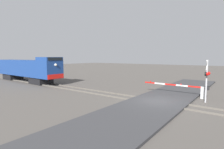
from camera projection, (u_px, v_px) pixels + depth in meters
The scene contains 7 objects.
ground_plane at pixel (157, 103), 15.96m from camera, with size 160.00×160.00×0.00m, color #514C47.
rail_track_left at pixel (154, 104), 15.38m from camera, with size 0.08×80.00×0.15m, color #59544C.
rail_track_right at pixel (160, 100), 16.52m from camera, with size 0.08×80.00×0.15m, color #59544C.
road_surface at pixel (157, 102), 15.95m from camera, with size 36.00×5.05×0.16m, color #38383A.
locomotive at pixel (26, 69), 29.69m from camera, with size 2.73×17.19×4.13m.
crossing_signal at pixel (207, 76), 15.81m from camera, with size 1.18×0.33×3.87m.
crossing_gate at pixel (192, 89), 18.01m from camera, with size 0.36×6.81×1.33m.
Camera 1 is at (-14.97, -6.08, 4.14)m, focal length 28.21 mm.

